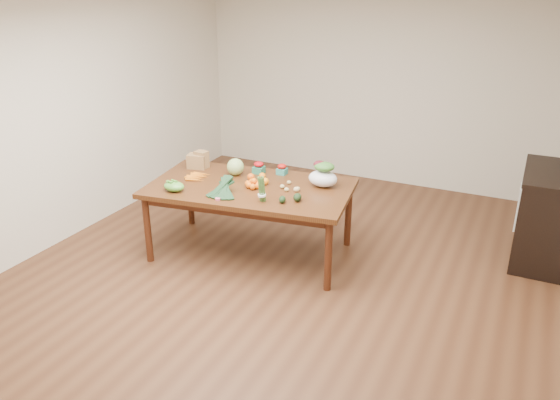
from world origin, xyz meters
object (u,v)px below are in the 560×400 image
at_px(cabinet, 545,216).
at_px(kale_bunch, 222,188).
at_px(mandarin_cluster, 254,183).
at_px(dining_table, 251,220).
at_px(cabbage, 235,167).
at_px(asparagus_bundle, 262,189).
at_px(salad_bag, 323,176).
at_px(paper_bag, 197,160).

height_order(cabinet, kale_bunch, cabinet).
bearing_deg(mandarin_cluster, cabinet, 24.16).
distance_m(mandarin_cluster, kale_bunch, 0.38).
relative_size(dining_table, cabinet, 1.97).
xyz_separation_m(cabbage, asparagus_bundle, (0.58, -0.52, 0.04)).
bearing_deg(kale_bunch, asparagus_bundle, -1.23).
bearing_deg(asparagus_bundle, salad_bag, 51.05).
height_order(cabbage, asparagus_bundle, asparagus_bundle).
distance_m(kale_bunch, asparagus_bundle, 0.41).
height_order(asparagus_bundle, salad_bag, asparagus_bundle).
relative_size(mandarin_cluster, salad_bag, 0.61).
height_order(cabbage, salad_bag, salad_bag).
bearing_deg(cabbage, mandarin_cluster, -34.32).
relative_size(asparagus_bundle, salad_bag, 0.85).
bearing_deg(asparagus_bundle, kale_bunch, 178.77).
bearing_deg(cabbage, paper_bag, 177.85).
bearing_deg(salad_bag, cabbage, -174.76).
xyz_separation_m(paper_bag, salad_bag, (1.44, 0.07, 0.02)).
bearing_deg(paper_bag, kale_bunch, -41.52).
bearing_deg(dining_table, cabbage, 135.41).
bearing_deg(cabinet, cabbage, -162.29).
relative_size(mandarin_cluster, kale_bunch, 0.45).
height_order(dining_table, mandarin_cluster, mandarin_cluster).
xyz_separation_m(cabinet, kale_bunch, (-2.82, -1.53, 0.36)).
bearing_deg(kale_bunch, cabinet, 20.38).
height_order(dining_table, paper_bag, paper_bag).
bearing_deg(paper_bag, salad_bag, 2.73).
xyz_separation_m(cabinet, asparagus_bundle, (-2.42, -1.48, 0.40)).
distance_m(cabbage, asparagus_bundle, 0.79).
bearing_deg(paper_bag, cabinet, 15.07).
relative_size(paper_bag, mandarin_cluster, 1.46).
relative_size(cabbage, mandarin_cluster, 0.99).
bearing_deg(mandarin_cluster, salad_bag, 27.94).
relative_size(paper_bag, salad_bag, 0.90).
xyz_separation_m(paper_bag, mandarin_cluster, (0.83, -0.25, -0.04)).
bearing_deg(dining_table, kale_bunch, -114.87).
bearing_deg(kale_bunch, cabbage, 99.23).
bearing_deg(asparagus_bundle, cabbage, 129.92).
distance_m(kale_bunch, salad_bag, 1.01).
bearing_deg(mandarin_cluster, asparagus_bundle, -50.40).
distance_m(cabbage, kale_bunch, 0.60).
distance_m(mandarin_cluster, asparagus_bundle, 0.38).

